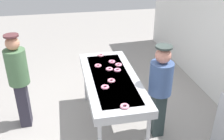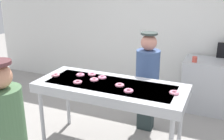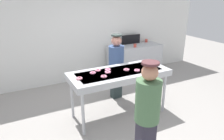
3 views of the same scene
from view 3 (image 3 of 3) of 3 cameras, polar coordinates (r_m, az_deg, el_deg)
ground_plane at (r=4.62m, az=1.88°, el=-11.80°), size 16.00×16.00×0.00m
back_wall at (r=6.05m, az=-8.41°, el=11.39°), size 8.00×0.12×3.07m
fryer_conveyor at (r=4.20m, az=2.02°, el=-1.29°), size 2.02×0.83×0.98m
strawberry_donut_0 at (r=4.20m, az=6.85°, el=-0.11°), size 0.14×0.14×0.04m
strawberry_donut_1 at (r=3.83m, az=-8.90°, el=-2.27°), size 0.16×0.16×0.04m
strawberry_donut_2 at (r=4.08m, az=-1.15°, el=-0.60°), size 0.16×0.16×0.04m
strawberry_donut_3 at (r=4.19m, az=-3.89°, el=-0.07°), size 0.16×0.16×0.04m
strawberry_donut_4 at (r=4.22m, az=3.96°, el=0.07°), size 0.13×0.13×0.04m
strawberry_donut_5 at (r=4.62m, az=11.20°, el=1.57°), size 0.16×0.16×0.04m
strawberry_donut_6 at (r=4.06m, az=-5.24°, el=-0.78°), size 0.17×0.17×0.04m
strawberry_donut_7 at (r=3.87m, az=-2.24°, el=-1.77°), size 0.17×0.17×0.04m
strawberry_donut_8 at (r=4.21m, az=-1.13°, el=0.08°), size 0.13×0.13×0.04m
worker_baker at (r=4.93m, az=1.18°, el=2.05°), size 0.36×0.36×1.58m
customer_waiting at (r=2.90m, az=9.56°, el=-11.40°), size 0.34×0.34×1.66m
prep_counter at (r=6.55m, az=6.22°, el=2.63°), size 1.66×0.62×0.95m
paper_cup_0 at (r=6.21m, az=6.31°, el=6.66°), size 0.08×0.08×0.10m
paper_cup_1 at (r=5.92m, az=2.17°, el=6.08°), size 0.08×0.08×0.10m
paper_cup_2 at (r=6.92m, az=9.32°, el=7.92°), size 0.08×0.08×0.10m
menu_display at (r=6.61m, az=5.20°, el=8.34°), size 0.64×0.04×0.28m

